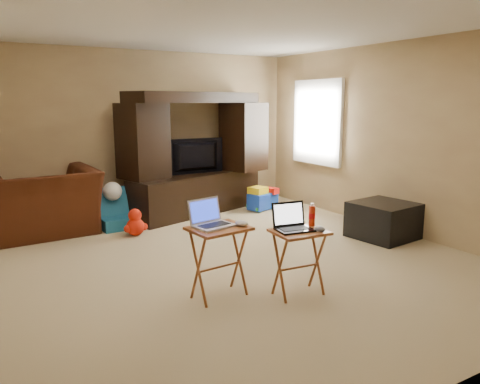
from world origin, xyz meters
TOP-DOWN VIEW (x-y plane):
  - floor at (0.00, 0.00)m, footprint 5.50×5.50m
  - ceiling at (0.00, 0.00)m, footprint 5.50×5.50m
  - wall_back at (0.00, 2.75)m, footprint 5.00×0.00m
  - wall_front at (0.00, -2.75)m, footprint 5.00×0.00m
  - wall_right at (2.50, 0.00)m, footprint 0.00×5.50m
  - window_pane at (2.48, 1.55)m, footprint 0.00×1.20m
  - window_frame at (2.46, 1.55)m, footprint 0.06×1.14m
  - entertainment_center at (0.64, 2.21)m, footprint 2.35×1.22m
  - television at (0.64, 2.17)m, footprint 0.95×0.14m
  - recliner at (-1.63, 2.14)m, footprint 1.39×1.24m
  - child_rocker at (-0.73, 1.93)m, footprint 0.45×0.50m
  - plush_toy at (-0.62, 1.46)m, footprint 0.33×0.27m
  - push_toy at (1.64, 1.87)m, footprint 0.61×0.52m
  - ottoman at (2.11, -0.25)m, footprint 0.79×0.79m
  - tray_table_left at (-0.58, -0.83)m, footprint 0.54×0.45m
  - tray_table_right at (0.06, -1.15)m, footprint 0.49×0.40m
  - laptop_left at (-0.61, -0.80)m, footprint 0.39×0.34m
  - laptop_right at (0.02, -1.13)m, footprint 0.35×0.31m
  - mouse_left at (-0.39, -0.90)m, footprint 0.13×0.15m
  - mouse_right at (0.19, -1.27)m, footprint 0.09×0.13m
  - water_bottle at (0.26, -1.07)m, footprint 0.06×0.06m

SIDE VIEW (x-z plane):
  - floor at x=0.00m, z-range 0.00..0.00m
  - plush_toy at x=-0.62m, z-range 0.00..0.36m
  - push_toy at x=1.64m, z-range 0.00..0.39m
  - ottoman at x=2.11m, z-range 0.00..0.46m
  - child_rocker at x=-0.73m, z-range 0.00..0.56m
  - tray_table_right at x=0.06m, z-range 0.00..0.60m
  - tray_table_left at x=-0.58m, z-range 0.00..0.65m
  - recliner at x=-1.63m, z-range 0.00..0.86m
  - mouse_right at x=0.19m, z-range 0.60..0.65m
  - mouse_left at x=-0.39m, z-range 0.65..0.70m
  - water_bottle at x=0.26m, z-range 0.60..0.79m
  - laptop_right at x=0.02m, z-range 0.60..0.84m
  - laptop_left at x=-0.61m, z-range 0.65..0.89m
  - television at x=0.64m, z-range 0.62..1.17m
  - entertainment_center at x=0.64m, z-range 0.00..1.87m
  - wall_back at x=0.00m, z-range -1.25..3.75m
  - wall_front at x=0.00m, z-range -1.25..3.75m
  - wall_right at x=2.50m, z-range -1.50..4.00m
  - window_pane at x=2.48m, z-range 0.80..2.00m
  - window_frame at x=2.46m, z-range 0.73..2.07m
  - ceiling at x=0.00m, z-range 2.50..2.50m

